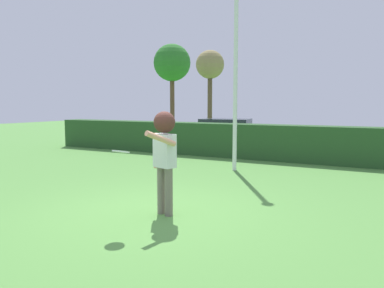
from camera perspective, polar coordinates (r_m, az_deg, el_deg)
name	(u,v)px	position (r m, az deg, el deg)	size (l,w,h in m)	color
ground_plane	(153,213)	(6.78, -5.95, -10.42)	(60.00, 60.00, 0.00)	#548F40
person	(164,148)	(6.42, -4.28, -0.56)	(0.55, 0.83, 1.81)	#70665C
frisbee	(121,152)	(5.86, -10.86, -1.14)	(0.27, 0.27, 0.08)	white
lamppost	(236,62)	(10.90, 6.70, 12.29)	(0.24, 0.24, 5.58)	silver
hedge_row	(271,142)	(13.23, 11.97, 0.28)	(18.92, 0.90, 1.21)	#284D25
parked_car_white	(226,131)	(17.35, 5.17, 2.02)	(4.42, 2.35, 1.25)	white
birch_tree	(172,64)	(24.76, -3.07, 12.18)	(2.40, 2.40, 5.80)	brown
bare_elm_tree	(210,67)	(20.72, 2.77, 11.71)	(1.55, 1.55, 4.85)	brown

